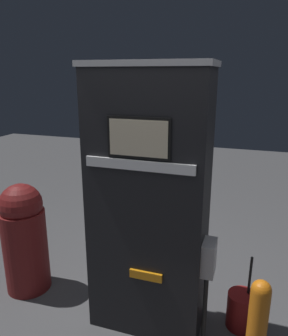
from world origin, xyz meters
name	(u,v)px	position (x,y,z in m)	size (l,w,h in m)	color
gas_pump	(149,205)	(0.00, 0.20, 1.02)	(0.96, 0.44, 2.04)	black
trash_bin	(24,237)	(-1.20, 0.26, 0.53)	(0.40, 0.40, 1.03)	maroon
squeegee_bucket	(242,310)	(0.73, 0.37, 0.15)	(0.23, 0.23, 0.66)	maroon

